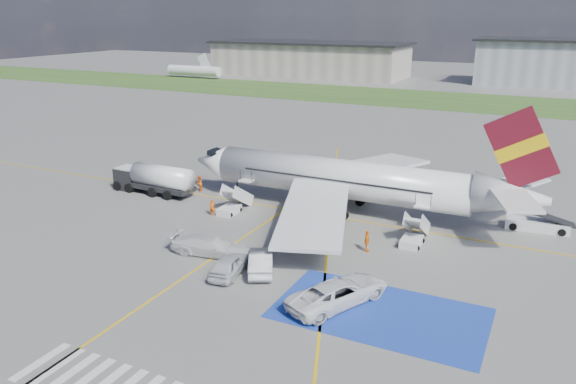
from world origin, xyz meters
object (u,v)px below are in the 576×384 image
at_px(car_silver_b, 261,261).
at_px(van_white_a, 339,288).
at_px(car_silver_a, 229,265).
at_px(van_white_b, 211,243).
at_px(gpu_cart, 177,183).
at_px(fuel_tanker, 154,181).
at_px(belt_loader, 538,225).
at_px(airliner, 353,180).

distance_m(car_silver_b, van_white_a, 7.58).
xyz_separation_m(car_silver_b, van_white_a, (7.28, -2.11, 0.30)).
xyz_separation_m(car_silver_a, car_silver_b, (1.90, 1.57, 0.04)).
bearing_deg(car_silver_a, van_white_b, -46.31).
height_order(gpu_cart, car_silver_b, car_silver_b).
xyz_separation_m(fuel_tanker, van_white_b, (15.04, -11.27, -0.36)).
height_order(belt_loader, car_silver_a, belt_loader).
xyz_separation_m(belt_loader, car_silver_a, (-20.76, -20.56, 0.37)).
distance_m(fuel_tanker, belt_loader, 39.67).
bearing_deg(fuel_tanker, car_silver_b, -29.08).
bearing_deg(belt_loader, fuel_tanker, -175.02).
xyz_separation_m(airliner, gpu_cart, (-20.63, -1.51, -2.65)).
height_order(airliner, van_white_a, airliner).
relative_size(car_silver_a, car_silver_b, 0.92).
xyz_separation_m(belt_loader, car_silver_b, (-18.86, -18.99, 0.41)).
height_order(van_white_a, van_white_b, van_white_a).
distance_m(fuel_tanker, gpu_cart, 2.67).
relative_size(airliner, van_white_b, 6.89).
bearing_deg(van_white_b, car_silver_b, -107.20).
xyz_separation_m(fuel_tanker, belt_loader, (39.07, 6.81, -0.96)).
distance_m(fuel_tanker, van_white_b, 18.80).
relative_size(belt_loader, car_silver_a, 1.27).
bearing_deg(belt_loader, airliner, -174.63).
bearing_deg(airliner, gpu_cart, -175.82).
bearing_deg(car_silver_a, car_silver_b, -149.51).
distance_m(fuel_tanker, van_white_a, 30.99).
distance_m(fuel_tanker, car_silver_b, 23.61).
xyz_separation_m(fuel_tanker, gpu_cart, (1.36, 2.20, -0.66)).
bearing_deg(belt_loader, gpu_cart, -177.94).
bearing_deg(fuel_tanker, airliner, 11.57).
bearing_deg(belt_loader, car_silver_b, -139.70).
height_order(car_silver_a, car_silver_b, car_silver_b).
relative_size(van_white_a, van_white_b, 1.14).
bearing_deg(belt_loader, van_white_b, -147.94).
bearing_deg(belt_loader, car_silver_a, -140.18).
height_order(airliner, fuel_tanker, airliner).
xyz_separation_m(fuel_tanker, car_silver_b, (20.22, -12.18, -0.55)).
height_order(car_silver_b, van_white_b, van_white_b).
bearing_deg(van_white_b, airliner, -32.14).
height_order(airliner, van_white_b, airliner).
bearing_deg(gpu_cart, fuel_tanker, -145.19).
height_order(fuel_tanker, van_white_b, fuel_tanker).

